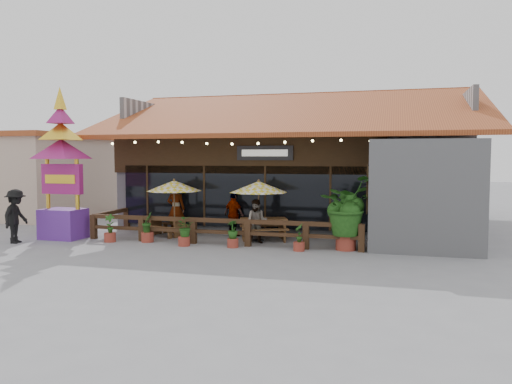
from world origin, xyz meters
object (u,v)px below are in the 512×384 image
(pedestrian, at_px, (16,216))
(umbrella_right, at_px, (259,187))
(thai_sign_tower, at_px, (61,153))
(tropical_plant, at_px, (346,207))
(picnic_table_right, at_px, (264,225))
(picnic_table_left, at_px, (167,224))
(umbrella_left, at_px, (174,186))

(pedestrian, bearing_deg, umbrella_right, -81.22)
(thai_sign_tower, bearing_deg, pedestrian, -127.82)
(thai_sign_tower, bearing_deg, tropical_plant, 2.77)
(thai_sign_tower, relative_size, tropical_plant, 2.46)
(umbrella_right, bearing_deg, tropical_plant, -15.92)
(picnic_table_right, relative_size, tropical_plant, 0.85)
(picnic_table_right, bearing_deg, thai_sign_tower, -167.05)
(picnic_table_right, distance_m, thai_sign_tower, 7.94)
(picnic_table_left, height_order, thai_sign_tower, thai_sign_tower)
(picnic_table_right, bearing_deg, pedestrian, -160.36)
(umbrella_left, bearing_deg, umbrella_right, -1.25)
(thai_sign_tower, bearing_deg, picnic_table_right, 12.95)
(picnic_table_left, distance_m, thai_sign_tower, 4.70)
(pedestrian, bearing_deg, tropical_plant, -90.61)
(umbrella_left, xyz_separation_m, picnic_table_left, (-0.38, 0.17, -1.48))
(picnic_table_left, relative_size, thai_sign_tower, 0.29)
(picnic_table_right, bearing_deg, umbrella_right, -115.72)
(umbrella_left, relative_size, thai_sign_tower, 0.44)
(thai_sign_tower, distance_m, pedestrian, 2.76)
(picnic_table_right, distance_m, pedestrian, 8.81)
(umbrella_left, bearing_deg, tropical_plant, -8.58)
(picnic_table_left, distance_m, tropical_plant, 7.10)
(picnic_table_left, relative_size, picnic_table_right, 0.83)
(umbrella_right, relative_size, picnic_table_right, 1.32)
(umbrella_right, bearing_deg, thai_sign_tower, -168.80)
(picnic_table_left, bearing_deg, thai_sign_tower, -154.22)
(umbrella_left, height_order, tropical_plant, tropical_plant)
(tropical_plant, bearing_deg, pedestrian, -171.09)
(picnic_table_left, bearing_deg, umbrella_right, -3.75)
(umbrella_left, relative_size, picnic_table_right, 1.28)
(picnic_table_left, xyz_separation_m, pedestrian, (-4.44, -2.95, 0.49))
(umbrella_left, height_order, picnic_table_left, umbrella_left)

